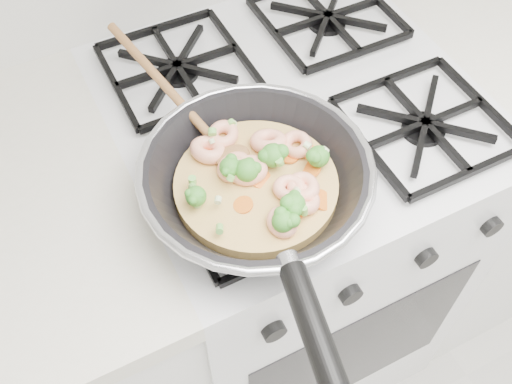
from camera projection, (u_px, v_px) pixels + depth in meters
name	position (u px, v px, depth m)	size (l,w,h in m)	color
stove	(285.00, 240.00, 1.34)	(0.60, 0.60, 0.92)	silver
skillet	(257.00, 181.00, 0.82)	(0.33, 0.65, 0.11)	black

